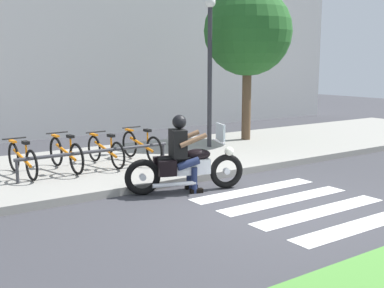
{
  "coord_description": "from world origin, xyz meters",
  "views": [
    {
      "loc": [
        -5.43,
        -5.79,
        2.38
      ],
      "look_at": [
        -0.14,
        1.86,
        0.81
      ],
      "focal_mm": 44.92,
      "sensor_mm": 36.0,
      "label": 1
    }
  ],
  "objects_px": {
    "motorcycle": "(186,167)",
    "tree_near_rack": "(248,32)",
    "bicycle_2": "(105,151)",
    "street_lamp": "(210,59)",
    "bicycle_0": "(22,160)",
    "bicycle_3": "(141,146)",
    "bike_rack": "(96,153)",
    "rider": "(182,148)",
    "bicycle_1": "(66,154)"
  },
  "relations": [
    {
      "from": "bicycle_3",
      "to": "rider",
      "type": "bearing_deg",
      "value": -100.0
    },
    {
      "from": "rider",
      "to": "bicycle_3",
      "type": "relative_size",
      "value": 0.86
    },
    {
      "from": "tree_near_rack",
      "to": "bicycle_2",
      "type": "bearing_deg",
      "value": -168.11
    },
    {
      "from": "bicycle_0",
      "to": "bicycle_2",
      "type": "relative_size",
      "value": 0.99
    },
    {
      "from": "bicycle_2",
      "to": "bike_rack",
      "type": "bearing_deg",
      "value": -128.91
    },
    {
      "from": "bicycle_0",
      "to": "tree_near_rack",
      "type": "xyz_separation_m",
      "value": [
        6.78,
        1.05,
        2.77
      ]
    },
    {
      "from": "motorcycle",
      "to": "rider",
      "type": "xyz_separation_m",
      "value": [
        -0.07,
        0.03,
        0.37
      ]
    },
    {
      "from": "rider",
      "to": "bicycle_2",
      "type": "xyz_separation_m",
      "value": [
        -0.49,
        2.33,
        -0.35
      ]
    },
    {
      "from": "motorcycle",
      "to": "bicycle_1",
      "type": "xyz_separation_m",
      "value": [
        -1.46,
        2.36,
        0.04
      ]
    },
    {
      "from": "bicycle_1",
      "to": "bicycle_2",
      "type": "bearing_deg",
      "value": 0.09
    },
    {
      "from": "bicycle_0",
      "to": "tree_near_rack",
      "type": "height_order",
      "value": "tree_near_rack"
    },
    {
      "from": "bicycle_0",
      "to": "street_lamp",
      "type": "relative_size",
      "value": 0.41
    },
    {
      "from": "bicycle_0",
      "to": "bicycle_2",
      "type": "bearing_deg",
      "value": 0.02
    },
    {
      "from": "bicycle_2",
      "to": "bicycle_1",
      "type": "bearing_deg",
      "value": -179.91
    },
    {
      "from": "motorcycle",
      "to": "bicycle_3",
      "type": "height_order",
      "value": "motorcycle"
    },
    {
      "from": "tree_near_rack",
      "to": "motorcycle",
      "type": "bearing_deg",
      "value": -142.41
    },
    {
      "from": "motorcycle",
      "to": "bike_rack",
      "type": "distance_m",
      "value": 2.07
    },
    {
      "from": "bicycle_1",
      "to": "street_lamp",
      "type": "bearing_deg",
      "value": 8.74
    },
    {
      "from": "rider",
      "to": "street_lamp",
      "type": "relative_size",
      "value": 0.36
    },
    {
      "from": "bicycle_0",
      "to": "bicycle_3",
      "type": "bearing_deg",
      "value": -0.01
    },
    {
      "from": "rider",
      "to": "bicycle_0",
      "type": "height_order",
      "value": "rider"
    },
    {
      "from": "bicycle_0",
      "to": "bicycle_2",
      "type": "xyz_separation_m",
      "value": [
        1.79,
        0.0,
        -0.01
      ]
    },
    {
      "from": "bicycle_2",
      "to": "motorcycle",
      "type": "bearing_deg",
      "value": -76.69
    },
    {
      "from": "bicycle_1",
      "to": "bicycle_0",
      "type": "bearing_deg",
      "value": 179.94
    },
    {
      "from": "bicycle_0",
      "to": "bicycle_3",
      "type": "distance_m",
      "value": 2.69
    },
    {
      "from": "bicycle_2",
      "to": "street_lamp",
      "type": "bearing_deg",
      "value": 11.01
    },
    {
      "from": "bicycle_0",
      "to": "bike_rack",
      "type": "distance_m",
      "value": 1.46
    },
    {
      "from": "bicycle_1",
      "to": "bicycle_3",
      "type": "distance_m",
      "value": 1.79
    },
    {
      "from": "motorcycle",
      "to": "tree_near_rack",
      "type": "height_order",
      "value": "tree_near_rack"
    },
    {
      "from": "bicycle_3",
      "to": "bike_rack",
      "type": "xyz_separation_m",
      "value": [
        -1.35,
        -0.55,
        0.06
      ]
    },
    {
      "from": "bicycle_1",
      "to": "rider",
      "type": "bearing_deg",
      "value": -59.33
    },
    {
      "from": "motorcycle",
      "to": "bicycle_1",
      "type": "height_order",
      "value": "motorcycle"
    },
    {
      "from": "motorcycle",
      "to": "bicycle_0",
      "type": "xyz_separation_m",
      "value": [
        -2.35,
        2.36,
        0.02
      ]
    },
    {
      "from": "street_lamp",
      "to": "bicycle_2",
      "type": "bearing_deg",
      "value": -168.99
    },
    {
      "from": "rider",
      "to": "bicycle_3",
      "type": "height_order",
      "value": "rider"
    },
    {
      "from": "bicycle_3",
      "to": "bicycle_0",
      "type": "bearing_deg",
      "value": 179.99
    },
    {
      "from": "bike_rack",
      "to": "street_lamp",
      "type": "height_order",
      "value": "street_lamp"
    },
    {
      "from": "bicycle_0",
      "to": "street_lamp",
      "type": "xyz_separation_m",
      "value": [
        5.13,
        0.65,
        1.99
      ]
    },
    {
      "from": "rider",
      "to": "bicycle_3",
      "type": "bearing_deg",
      "value": 80.0
    },
    {
      "from": "bicycle_0",
      "to": "bicycle_2",
      "type": "distance_m",
      "value": 1.79
    },
    {
      "from": "bicycle_2",
      "to": "bicycle_3",
      "type": "relative_size",
      "value": 0.99
    },
    {
      "from": "bike_rack",
      "to": "street_lamp",
      "type": "distance_m",
      "value": 4.41
    },
    {
      "from": "bicycle_3",
      "to": "bike_rack",
      "type": "height_order",
      "value": "bicycle_3"
    },
    {
      "from": "bicycle_2",
      "to": "bicycle_3",
      "type": "distance_m",
      "value": 0.9
    },
    {
      "from": "motorcycle",
      "to": "bicycle_0",
      "type": "distance_m",
      "value": 3.33
    },
    {
      "from": "bicycle_3",
      "to": "tree_near_rack",
      "type": "bearing_deg",
      "value": 14.41
    },
    {
      "from": "bicycle_1",
      "to": "bicycle_2",
      "type": "height_order",
      "value": "bicycle_1"
    },
    {
      "from": "bicycle_2",
      "to": "bicycle_0",
      "type": "bearing_deg",
      "value": -179.98
    },
    {
      "from": "motorcycle",
      "to": "tree_near_rack",
      "type": "bearing_deg",
      "value": 37.59
    },
    {
      "from": "bicycle_2",
      "to": "street_lamp",
      "type": "xyz_separation_m",
      "value": [
        3.34,
        0.65,
        2.0
      ]
    }
  ]
}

